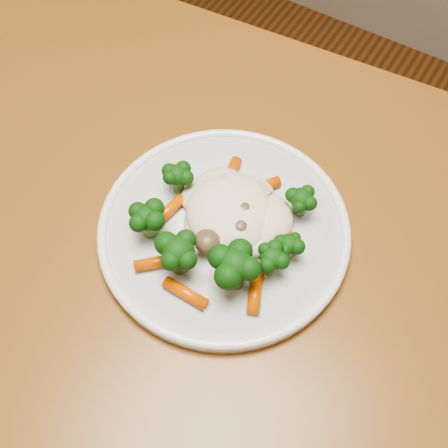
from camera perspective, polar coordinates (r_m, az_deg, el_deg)
name	(u,v)px	position (r m, az deg, el deg)	size (l,w,h in m)	color
dining_table	(161,307)	(0.66, -6.44, -8.43)	(1.16, 0.82, 0.75)	brown
plate	(224,231)	(0.57, 0.00, -0.70)	(0.25, 0.25, 0.01)	white
meal	(224,225)	(0.54, 0.04, -0.12)	(0.17, 0.17, 0.05)	beige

